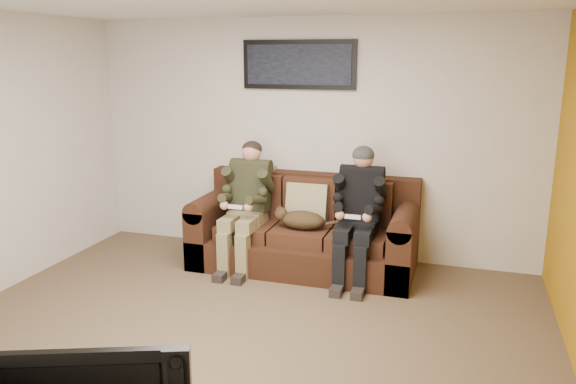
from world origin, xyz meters
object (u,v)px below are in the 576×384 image
(person_right, at_px, (359,206))
(cat, at_px, (301,219))
(sofa, at_px, (306,233))
(framed_poster, at_px, (299,65))
(person_left, at_px, (246,197))

(person_right, relative_size, cat, 2.01)
(sofa, xyz_separation_m, framed_poster, (-0.20, 0.38, 1.74))
(person_right, distance_m, cat, 0.62)
(cat, bearing_deg, sofa, 90.50)
(sofa, bearing_deg, person_right, -17.99)
(sofa, distance_m, person_right, 0.74)
(person_left, relative_size, framed_poster, 1.05)
(person_left, relative_size, person_right, 0.99)
(person_left, bearing_deg, framed_poster, 55.59)
(sofa, distance_m, framed_poster, 1.80)
(sofa, relative_size, framed_poster, 1.85)
(sofa, bearing_deg, framed_poster, 117.54)
(sofa, xyz_separation_m, person_left, (-0.60, -0.19, 0.39))
(cat, distance_m, framed_poster, 1.66)
(sofa, relative_size, person_right, 1.74)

